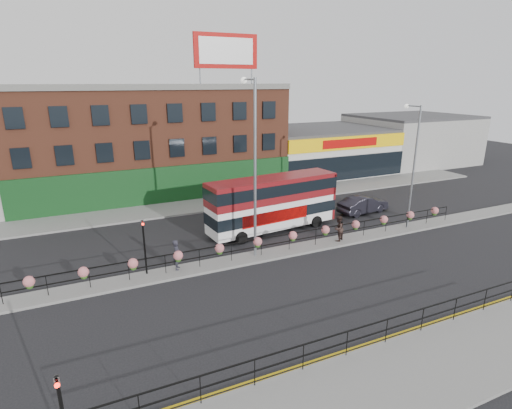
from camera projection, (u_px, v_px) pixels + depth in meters
name	position (u px, v px, depth m)	size (l,w,h in m)	color
ground	(275.00, 254.00, 25.53)	(120.00, 120.00, 0.00)	black
south_pavement	(420.00, 372.00, 15.07)	(60.00, 4.00, 0.15)	gray
north_pavement	(215.00, 203.00, 35.95)	(60.00, 4.00, 0.15)	gray
median	(275.00, 253.00, 25.51)	(60.00, 1.60, 0.15)	gray
yellow_line_inner	(378.00, 340.00, 17.09)	(60.00, 0.10, 0.01)	gold
yellow_line_outer	(381.00, 342.00, 16.94)	(60.00, 0.10, 0.01)	gold
brick_building	(149.00, 139.00, 39.80)	(25.00, 12.21, 10.30)	brown
supermarket	(318.00, 150.00, 48.38)	(15.00, 12.25, 5.30)	silver
warehouse_east	(410.00, 139.00, 54.15)	(14.50, 12.00, 6.30)	#969591
billboard	(226.00, 51.00, 35.66)	(6.00, 0.29, 4.40)	#A80604
median_railing	(276.00, 239.00, 25.22)	(30.04, 0.56, 1.23)	black
south_railing	(347.00, 338.00, 15.67)	(20.04, 0.05, 1.12)	black
double_decker_bus	(273.00, 198.00, 28.96)	(10.15, 3.37, 4.03)	white
car	(363.00, 204.00, 33.37)	(4.68, 2.09, 1.49)	#212029
pedestrian_a	(177.00, 255.00, 22.97)	(0.63, 0.76, 1.79)	#23232D
pedestrian_b	(338.00, 228.00, 27.09)	(1.08, 1.00, 1.78)	#2F211C
lamp_column_west	(253.00, 154.00, 23.45)	(0.38, 1.88, 10.70)	gray
lamp_column_east	(413.00, 157.00, 28.64)	(0.32, 1.56, 8.91)	gray
traffic_light_south	(61.00, 404.00, 10.49)	(0.15, 0.28, 3.65)	black
traffic_light_median	(144.00, 235.00, 21.99)	(0.15, 0.28, 3.65)	black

